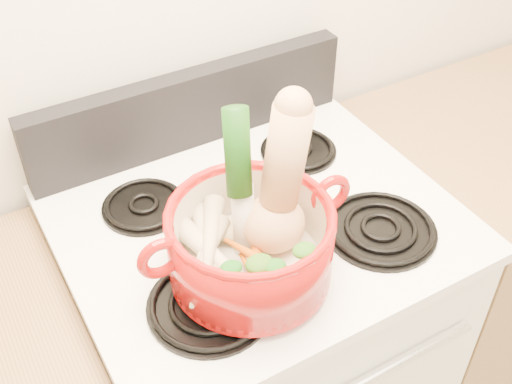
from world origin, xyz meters
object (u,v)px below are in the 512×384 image
squash (274,183)px  leek (243,183)px  dutch_oven (250,244)px  stove_body (257,357)px

squash → leek: squash is taller
dutch_oven → squash: size_ratio=0.99×
stove_body → squash: size_ratio=3.12×
squash → stove_body: bearing=91.4°
squash → leek: 0.05m
squash → leek: (-0.05, 0.03, -0.00)m
stove_body → leek: bearing=-131.3°
stove_body → squash: 0.70m
dutch_oven → leek: (0.01, 0.04, 0.10)m
stove_body → dutch_oven: 0.60m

